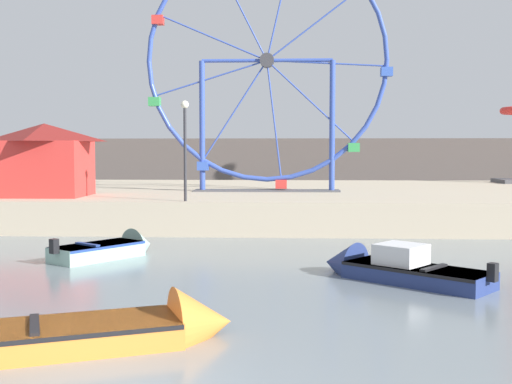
% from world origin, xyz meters
% --- Properties ---
extents(quay_promenade, '(110.00, 19.04, 1.39)m').
position_xyz_m(quay_promenade, '(0.00, 26.03, 0.69)').
color(quay_promenade, '#B7A88E').
rests_on(quay_promenade, ground_plane).
extents(distant_town_skyline, '(140.00, 3.00, 4.40)m').
position_xyz_m(distant_town_skyline, '(0.00, 45.06, 2.20)').
color(distant_town_skyline, '#564C47').
rests_on(distant_town_skyline, ground_plane).
extents(motorboat_seafoam, '(3.17, 3.69, 1.20)m').
position_xyz_m(motorboat_seafoam, '(-2.89, 11.83, 0.26)').
color(motorboat_seafoam, '#93BCAD').
rests_on(motorboat_seafoam, ground_plane).
extents(motorboat_orange_hull, '(5.16, 3.25, 1.45)m').
position_xyz_m(motorboat_orange_hull, '(-0.17, 2.59, 0.24)').
color(motorboat_orange_hull, orange).
rests_on(motorboat_orange_hull, ground_plane).
extents(motorboat_navy_blue, '(4.54, 4.13, 1.42)m').
position_xyz_m(motorboat_navy_blue, '(5.43, 8.61, 0.30)').
color(motorboat_navy_blue, navy).
rests_on(motorboat_navy_blue, ground_plane).
extents(ferris_wheel_blue_frame, '(12.14, 1.20, 12.47)m').
position_xyz_m(ferris_wheel_blue_frame, '(1.73, 23.42, 7.65)').
color(ferris_wheel_blue_frame, '#334CA8').
rests_on(ferris_wheel_blue_frame, quay_promenade).
extents(carnival_booth_red_striped, '(4.07, 3.56, 3.24)m').
position_xyz_m(carnival_booth_red_striped, '(-8.08, 19.64, 3.08)').
color(carnival_booth_red_striped, red).
rests_on(carnival_booth_red_striped, quay_promenade).
extents(promenade_lamp_near, '(0.32, 0.32, 4.03)m').
position_xyz_m(promenade_lamp_near, '(-1.36, 17.09, 4.02)').
color(promenade_lamp_near, '#2D2D33').
rests_on(promenade_lamp_near, quay_promenade).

